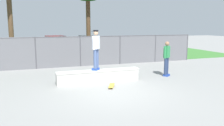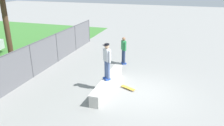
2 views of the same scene
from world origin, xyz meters
The scene contains 9 objects.
ground_plane centered at (0.00, 0.00, 0.00)m, with size 80.00×80.00×0.00m, color gray.
grass_strip centered at (0.00, 16.61, 0.01)m, with size 28.45×20.00×0.02m, color #3D7A33.
concrete_ledge centered at (-0.09, 1.77, 0.30)m, with size 3.92×0.49×0.60m.
skateboarder centered at (-0.21, 1.76, 1.63)m, with size 0.44×0.48×1.84m.
skateboard centered at (0.20, 0.78, 0.07)m, with size 0.52×0.81×0.09m.
chainlink_fence centered at (0.00, 6.31, 1.06)m, with size 16.52×0.07×1.95m.
car_red centered at (-0.80, 13.97, 0.84)m, with size 2.32×4.35×1.66m.
car_silver centered at (2.33, 13.25, 0.84)m, with size 2.32×4.35×1.66m.
bystander centered at (3.65, 1.94, 1.01)m, with size 0.50×0.43×1.82m.
Camera 1 is at (-3.03, -8.47, 2.67)m, focal length 37.43 mm.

